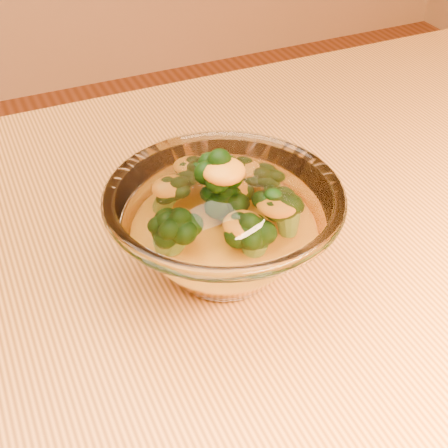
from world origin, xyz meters
The scene contains 4 objects.
table centered at (0.00, 0.00, 0.65)m, with size 1.20×0.80×0.75m.
glass_bowl centered at (0.03, 0.04, 0.80)m, with size 0.20×0.20×0.09m.
cheese_sauce centered at (0.03, 0.04, 0.78)m, with size 0.11×0.11×0.03m, color orange.
broccoli_heap centered at (0.03, 0.05, 0.81)m, with size 0.13×0.12×0.08m.
Camera 1 is at (-0.14, -0.33, 1.12)m, focal length 50.00 mm.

